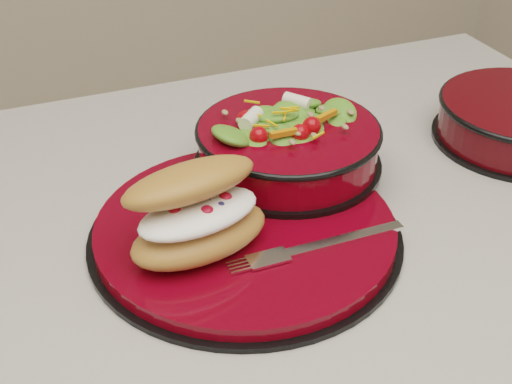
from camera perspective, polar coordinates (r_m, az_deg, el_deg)
name	(u,v)px	position (r m, az deg, el deg)	size (l,w,h in m)	color
dinner_plate	(246,231)	(0.72, -0.78, -3.12)	(0.32, 0.32, 0.02)	black
salad_bowl	(288,139)	(0.79, 2.58, 4.22)	(0.21, 0.21, 0.09)	black
croissant	(197,212)	(0.66, -4.77, -1.62)	(0.15, 0.12, 0.08)	#BB7339
fork	(322,245)	(0.69, 5.27, -4.25)	(0.16, 0.02, 0.00)	silver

